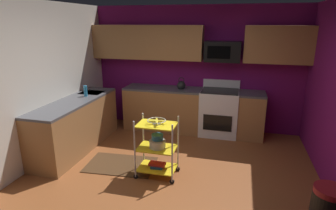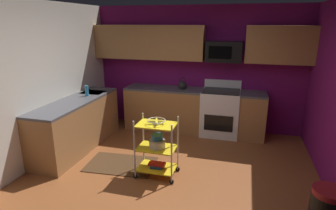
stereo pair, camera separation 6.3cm
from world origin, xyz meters
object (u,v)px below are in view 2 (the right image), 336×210
object	(u,v)px
microwave	(224,52)
mixing_bowl_large	(157,144)
oven_range	(220,112)
book_stack	(157,165)
kettle	(183,85)
fruit_bowl	(156,121)
dish_soap_bottle	(87,91)
mixing_bowl_small	(157,137)
rolling_cart	(157,148)

from	to	relation	value
microwave	mixing_bowl_large	size ratio (longest dim) A/B	2.78
oven_range	book_stack	bearing A→B (deg)	-111.54
microwave	kettle	size ratio (longest dim) A/B	2.65
fruit_bowl	kettle	world-z (taller)	kettle
book_stack	dish_soap_bottle	size ratio (longest dim) A/B	1.26
mixing_bowl_small	kettle	size ratio (longest dim) A/B	0.69
rolling_cart	dish_soap_bottle	size ratio (longest dim) A/B	4.57
mixing_bowl_small	dish_soap_bottle	size ratio (longest dim) A/B	0.91
kettle	dish_soap_bottle	world-z (taller)	kettle
mixing_bowl_small	book_stack	bearing A→B (deg)	-86.57
rolling_cart	mixing_bowl_small	world-z (taller)	rolling_cart
rolling_cart	book_stack	distance (m)	0.29
fruit_bowl	mixing_bowl_small	size ratio (longest dim) A/B	1.49
microwave	mixing_bowl_small	xyz separation A→B (m)	(-0.76, -2.00, -1.08)
rolling_cart	mixing_bowl_small	size ratio (longest dim) A/B	5.03
mixing_bowl_large	rolling_cart	bearing A→B (deg)	-180.00
microwave	rolling_cart	xyz separation A→B (m)	(-0.76, -2.03, -1.25)
microwave	kettle	distance (m)	1.07
mixing_bowl_large	book_stack	size ratio (longest dim) A/B	1.00
mixing_bowl_small	book_stack	xyz separation A→B (m)	(0.00, -0.03, -0.45)
fruit_bowl	rolling_cart	bearing A→B (deg)	180.00
kettle	dish_soap_bottle	bearing A→B (deg)	-147.09
book_stack	kettle	bearing A→B (deg)	91.25
oven_range	dish_soap_bottle	bearing A→B (deg)	-156.55
fruit_bowl	kettle	size ratio (longest dim) A/B	1.03
fruit_bowl	mixing_bowl_large	size ratio (longest dim) A/B	1.08
rolling_cart	mixing_bowl_large	xyz separation A→B (m)	(0.01, 0.00, 0.07)
microwave	book_stack	bearing A→B (deg)	-110.51
rolling_cart	mixing_bowl_small	xyz separation A→B (m)	(-0.00, 0.03, 0.16)
kettle	fruit_bowl	bearing A→B (deg)	-88.75
oven_range	book_stack	distance (m)	2.09
kettle	dish_soap_bottle	size ratio (longest dim) A/B	1.32
microwave	dish_soap_bottle	world-z (taller)	microwave
microwave	mixing_bowl_small	bearing A→B (deg)	-110.86
mixing_bowl_small	kettle	bearing A→B (deg)	91.21
oven_range	kettle	size ratio (longest dim) A/B	4.17
rolling_cart	kettle	size ratio (longest dim) A/B	3.47
oven_range	fruit_bowl	size ratio (longest dim) A/B	4.04
microwave	kettle	bearing A→B (deg)	-172.29
fruit_bowl	oven_range	bearing A→B (deg)	68.46
oven_range	mixing_bowl_large	xyz separation A→B (m)	(-0.75, -1.93, 0.04)
kettle	dish_soap_bottle	xyz separation A→B (m)	(-1.61, -1.04, 0.02)
mixing_bowl_large	book_stack	distance (m)	0.35
kettle	book_stack	bearing A→B (deg)	-88.75
dish_soap_bottle	mixing_bowl_large	bearing A→B (deg)	-27.87
fruit_bowl	mixing_bowl_small	xyz separation A→B (m)	(-0.00, 0.03, -0.26)
mixing_bowl_large	mixing_bowl_small	xyz separation A→B (m)	(-0.01, 0.03, 0.10)
fruit_bowl	dish_soap_bottle	size ratio (longest dim) A/B	1.36
oven_range	kettle	bearing A→B (deg)	-179.72
microwave	kettle	world-z (taller)	microwave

